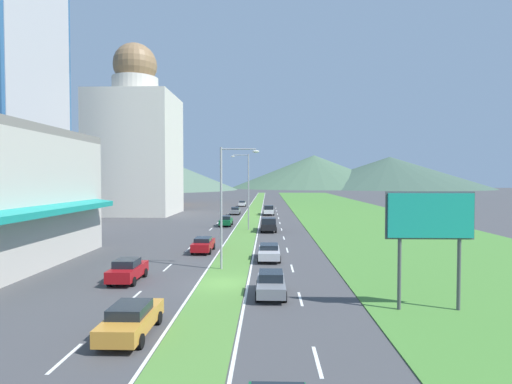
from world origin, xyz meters
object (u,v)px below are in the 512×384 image
Objects in this scene: billboard_roadside at (430,222)px; car_2 at (271,284)px; car_1 at (242,204)px; pickup_truck_1 at (269,210)px; car_8 at (128,270)px; street_lamp_near at (225,200)px; car_3 at (131,319)px; car_4 at (226,221)px; car_6 at (203,244)px; car_0 at (235,211)px; car_5 at (269,252)px; pickup_truck_0 at (269,224)px; street_lamp_mid at (247,187)px.

billboard_roadside is 1.58× the size of car_2.
pickup_truck_1 is (6.93, -24.90, 0.23)m from car_1.
street_lamp_near is at bearing -59.25° from car_8.
car_4 reaches higher than car_3.
car_4 is (0.28, -43.90, 0.04)m from car_1.
billboard_roadside reaches higher than car_6.
pickup_truck_1 is (6.65, 18.99, 0.19)m from car_4.
car_3 is at bearing -179.84° from car_4.
car_0 reaches higher than car_5.
car_8 is (-3.52, -11.64, 0.05)m from car_6.
car_8 is at bearing -149.25° from street_lamp_near.
car_2 is 10.61m from car_8.
car_8 is 0.77× the size of pickup_truck_1.
car_8 is at bearing -51.77° from car_5.
car_0 is 26.99m from pickup_truck_0.
car_3 is (-15.21, -3.93, -4.16)m from billboard_roadside.
billboard_roadside is 1.43× the size of car_6.
car_3 is at bearing -159.77° from car_8.
pickup_truck_0 and pickup_truck_1 have the same top height.
billboard_roadside reaches higher than car_4.
car_8 is at bearing -107.30° from car_2.
street_lamp_near is at bearing -8.51° from pickup_truck_0.
car_4 reaches higher than car_5.
car_4 is 0.99× the size of car_5.
billboard_roadside is 20.12m from car_8.
billboard_roadside is 1.46× the size of car_5.
car_0 is at bearing 0.23° from car_3.
street_lamp_mid is at bearing -13.55° from car_8.
car_0 is at bearing -96.81° from pickup_truck_1.
car_3 is at bearing -20.05° from car_5.
street_lamp_near is 14.78m from car_3.
car_6 is at bearing 0.20° from car_3.
car_1 is (-0.14, 24.09, -0.01)m from car_0.
street_lamp_mid is (0.41, 24.97, 0.44)m from street_lamp_near.
car_0 is at bearing 104.62° from billboard_roadside.
billboard_roadside is at bearing -71.14° from street_lamp_mid.
car_2 reaches higher than car_1.
billboard_roadside is at bearing -138.81° from car_6.
street_lamp_near is 15.67m from billboard_roadside.
street_lamp_near is 1.81× the size of pickup_truck_0.
street_lamp_near is at bearing 141.59° from billboard_roadside.
car_0 is 41.84m from car_6.
billboard_roadside is 16.26m from car_3.
street_lamp_near is 49.12m from pickup_truck_1.
street_lamp_near reaches higher than car_5.
billboard_roadside is 1.60× the size of car_0.
car_2 is at bearing -155.93° from car_6.
car_8 is 29.12m from pickup_truck_0.
pickup_truck_1 is at bearing -179.99° from car_2.
pickup_truck_0 is at bearing -20.19° from car_8.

